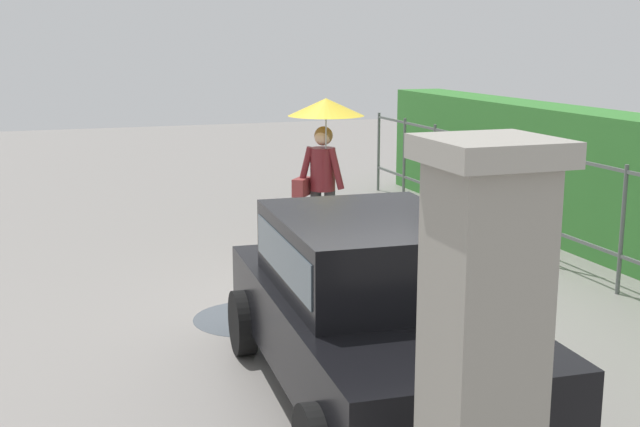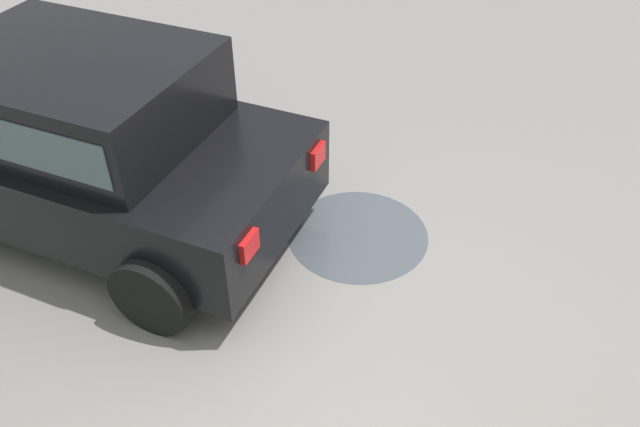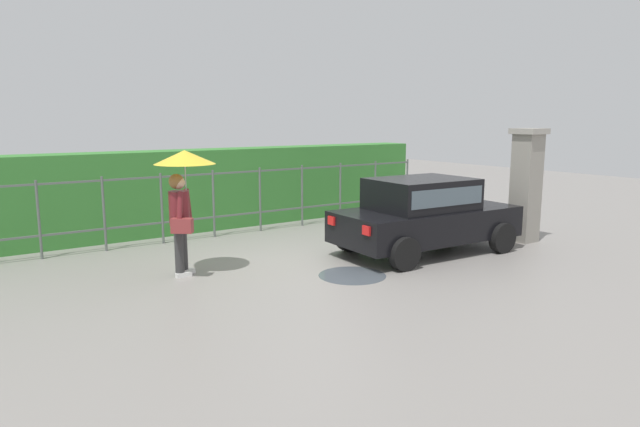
# 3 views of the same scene
# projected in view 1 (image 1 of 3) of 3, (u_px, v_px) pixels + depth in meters

# --- Properties ---
(ground_plane) EXTENTS (40.00, 40.00, 0.00)m
(ground_plane) POSITION_uv_depth(u_px,v_px,m) (349.00, 307.00, 9.00)
(ground_plane) COLOR gray
(car) EXTENTS (3.81, 2.02, 1.48)m
(car) POSITION_uv_depth(u_px,v_px,m) (373.00, 301.00, 6.60)
(car) COLOR black
(car) RESTS_ON ground
(pedestrian) EXTENTS (1.01, 1.01, 2.11)m
(pedestrian) POSITION_uv_depth(u_px,v_px,m) (324.00, 137.00, 10.93)
(pedestrian) COLOR #333333
(pedestrian) RESTS_ON ground
(gate_pillar) EXTENTS (0.60, 0.60, 2.42)m
(gate_pillar) POSITION_uv_depth(u_px,v_px,m) (481.00, 378.00, 4.02)
(gate_pillar) COLOR gray
(gate_pillar) RESTS_ON ground
(fence_section) EXTENTS (11.77, 0.05, 1.50)m
(fence_section) POSITION_uv_depth(u_px,v_px,m) (561.00, 205.00, 10.36)
(fence_section) COLOR #59605B
(fence_section) RESTS_ON ground
(hedge_row) EXTENTS (12.72, 0.90, 1.90)m
(hedge_row) POSITION_uv_depth(u_px,v_px,m) (630.00, 190.00, 10.67)
(hedge_row) COLOR #387F33
(hedge_row) RESTS_ON ground
(puddle_near) EXTENTS (1.15, 1.15, 0.00)m
(puddle_near) POSITION_uv_depth(u_px,v_px,m) (248.00, 318.00, 8.62)
(puddle_near) COLOR #4C545B
(puddle_near) RESTS_ON ground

